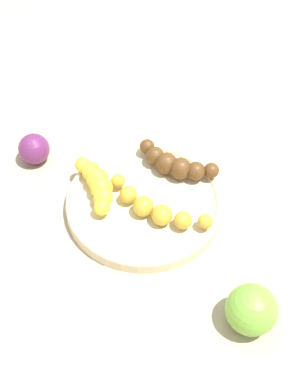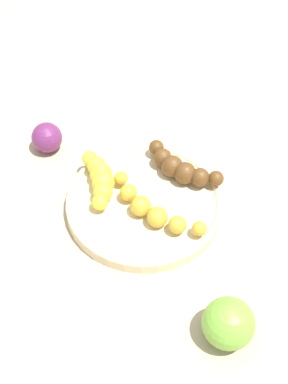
{
  "view_description": "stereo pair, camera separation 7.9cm",
  "coord_description": "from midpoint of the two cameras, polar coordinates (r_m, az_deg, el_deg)",
  "views": [
    {
      "loc": [
        -0.32,
        0.4,
        0.64
      ],
      "look_at": [
        0.0,
        0.0,
        0.04
      ],
      "focal_mm": 49.2,
      "sensor_mm": 36.0,
      "label": 1
    },
    {
      "loc": [
        -0.37,
        0.35,
        0.64
      ],
      "look_at": [
        0.0,
        0.0,
        0.04
      ],
      "focal_mm": 49.2,
      "sensor_mm": 36.0,
      "label": 2
    }
  ],
  "objects": [
    {
      "name": "ground_plane",
      "position": [
        0.82,
        -2.76,
        -1.87
      ],
      "size": [
        2.4,
        2.4,
        0.0
      ],
      "primitive_type": "plane",
      "color": "tan"
    },
    {
      "name": "apple_green",
      "position": [
        0.69,
        8.33,
        -12.74
      ],
      "size": [
        0.07,
        0.07,
        0.07
      ],
      "primitive_type": "sphere",
      "color": "#72B238",
      "rests_on": "ground_plane"
    },
    {
      "name": "banana_spotted",
      "position": [
        0.78,
        -1.74,
        -1.89
      ],
      "size": [
        0.17,
        0.06,
        0.03
      ],
      "rotation": [
        0.0,
        0.0,
        1.69
      ],
      "color": "gold",
      "rests_on": "fruit_bowl"
    },
    {
      "name": "plum_purple",
      "position": [
        0.9,
        -14.34,
        4.41
      ],
      "size": [
        0.05,
        0.05,
        0.05
      ],
      "primitive_type": "sphere",
      "color": "#662659",
      "rests_on": "ground_plane"
    },
    {
      "name": "banana_overripe",
      "position": [
        0.83,
        0.66,
        2.92
      ],
      "size": [
        0.14,
        0.06,
        0.04
      ],
      "rotation": [
        0.0,
        0.0,
        1.75
      ],
      "color": "#593819",
      "rests_on": "fruit_bowl"
    },
    {
      "name": "banana_yellow",
      "position": [
        0.81,
        -7.88,
        0.72
      ],
      "size": [
        0.11,
        0.07,
        0.04
      ],
      "rotation": [
        0.0,
        0.0,
        4.19
      ],
      "color": "yellow",
      "rests_on": "fruit_bowl"
    },
    {
      "name": "fruit_bowl",
      "position": [
        0.81,
        -2.79,
        -1.34
      ],
      "size": [
        0.24,
        0.24,
        0.02
      ],
      "color": "beige",
      "rests_on": "ground_plane"
    }
  ]
}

